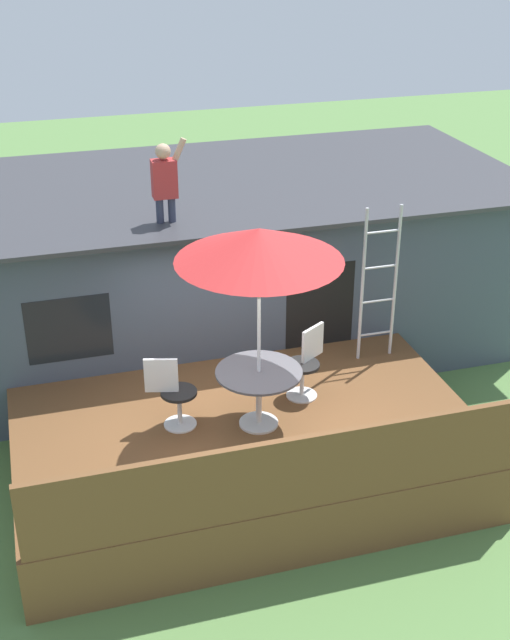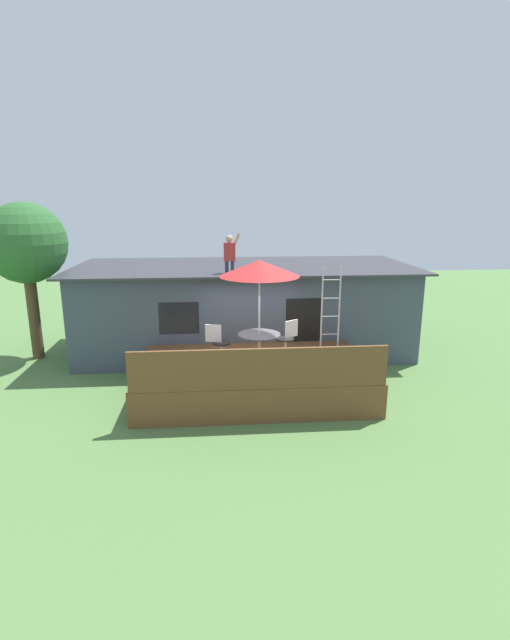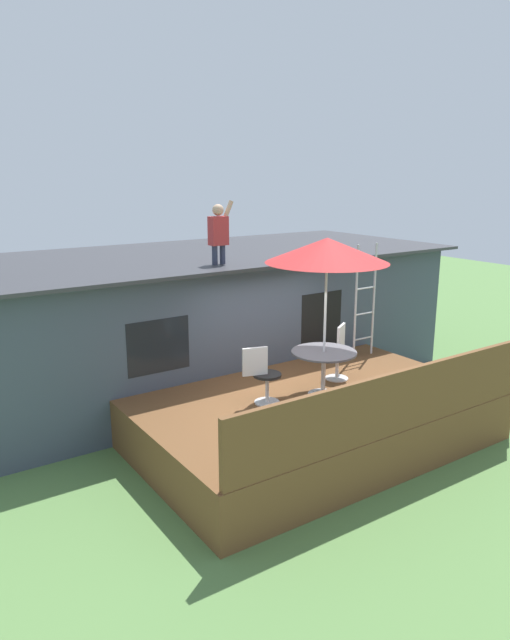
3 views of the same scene
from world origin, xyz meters
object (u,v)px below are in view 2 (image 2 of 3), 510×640
object	(u,v)px
patio_chair_left	(218,343)
step_ladder	(331,307)
patio_table	(259,340)
backyard_tree	(25,245)
patio_umbrella	(259,268)
patio_chair_right	(288,339)
person_figure	(230,251)

from	to	relation	value
patio_chair_left	step_ladder	bearing A→B (deg)	32.01
patio_table	backyard_tree	world-z (taller)	backyard_tree
patio_table	patio_umbrella	bearing A→B (deg)	26.57
patio_chair_right	patio_umbrella	bearing A→B (deg)	-0.00
patio_umbrella	step_ladder	size ratio (longest dim) A/B	1.15
patio_umbrella	backyard_tree	size ratio (longest dim) A/B	0.54
patio_table	patio_chair_right	distance (m)	0.93
step_ladder	patio_chair_left	world-z (taller)	step_ladder
patio_table	patio_chair_right	world-z (taller)	patio_chair_right
patio_table	patio_chair_left	distance (m)	1.04
patio_chair_left	backyard_tree	world-z (taller)	backyard_tree
backyard_tree	patio_table	bearing A→B (deg)	-26.83
patio_chair_left	backyard_tree	xyz separation A→B (m)	(-5.52, 3.02, 2.19)
step_ladder	person_figure	size ratio (longest dim) A/B	1.98
patio_table	step_ladder	distance (m)	2.41
patio_table	person_figure	world-z (taller)	person_figure
patio_table	person_figure	distance (m)	2.97
patio_umbrella	patio_chair_left	size ratio (longest dim) A/B	2.76
patio_umbrella	patio_chair_right	distance (m)	2.10
person_figure	backyard_tree	world-z (taller)	backyard_tree
patio_chair_right	backyard_tree	distance (m)	8.10
patio_chair_left	patio_table	bearing A→B (deg)	0.00
step_ladder	person_figure	xyz separation A→B (m)	(-2.66, 0.98, 1.42)
step_ladder	backyard_tree	size ratio (longest dim) A/B	0.47
patio_table	patio_chair_right	bearing A→B (deg)	32.91
patio_table	person_figure	xyz separation A→B (m)	(-0.62, 2.16, 1.94)
patio_umbrella	patio_chair_right	size ratio (longest dim) A/B	2.76
patio_chair_left	patio_umbrella	bearing A→B (deg)	0.00
patio_chair_right	patio_chair_left	bearing A→B (deg)	-25.45
patio_chair_right	step_ladder	bearing A→B (deg)	175.52
person_figure	patio_chair_left	world-z (taller)	person_figure
patio_table	person_figure	size ratio (longest dim) A/B	0.94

